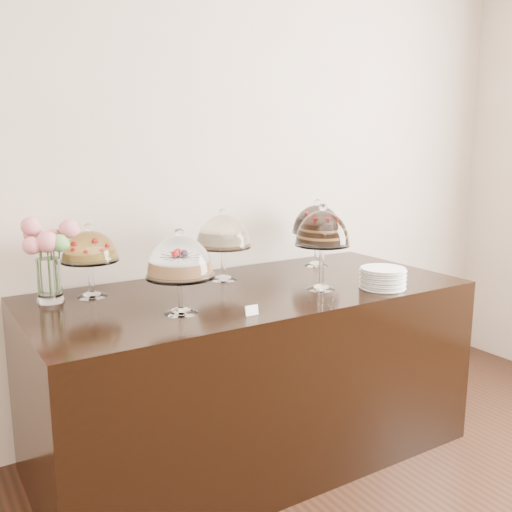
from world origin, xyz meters
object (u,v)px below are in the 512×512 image
plate_stack (383,278)px  flower_vase (48,251)px  display_counter (251,373)px  cake_stand_dark_choco (317,222)px  cake_stand_sugar_sponge (180,261)px  cake_stand_cheesecake (223,234)px  cake_stand_fruit_tart (90,250)px  cake_stand_choco_layer (322,232)px

plate_stack → flower_vase: bearing=156.7°
display_counter → cake_stand_dark_choco: (0.63, 0.28, 0.72)m
cake_stand_sugar_sponge → flower_vase: 0.65m
display_counter → cake_stand_cheesecake: 0.74m
cake_stand_fruit_tart → cake_stand_sugar_sponge: bearing=-61.9°
display_counter → flower_vase: bearing=161.8°
cake_stand_dark_choco → plate_stack: cake_stand_dark_choco is taller
cake_stand_sugar_sponge → cake_stand_dark_choco: size_ratio=0.94×
cake_stand_sugar_sponge → cake_stand_fruit_tart: cake_stand_sugar_sponge is taller
display_counter → cake_stand_fruit_tart: cake_stand_fruit_tart is taller
display_counter → cake_stand_choco_layer: size_ratio=5.07×
cake_stand_cheesecake → cake_stand_choco_layer: bearing=-53.8°
cake_stand_cheesecake → cake_stand_sugar_sponge: bearing=-135.8°
cake_stand_fruit_tart → plate_stack: bearing=-25.8°
display_counter → cake_stand_cheesecake: (-0.02, 0.25, 0.70)m
cake_stand_fruit_tart → display_counter: bearing=-21.8°
flower_vase → cake_stand_dark_choco: bearing=-0.9°
display_counter → cake_stand_choco_layer: bearing=-31.3°
cake_stand_choco_layer → cake_stand_dark_choco: size_ratio=1.09×
cake_stand_choco_layer → cake_stand_dark_choco: cake_stand_choco_layer is taller
cake_stand_cheesecake → plate_stack: bearing=-45.0°
display_counter → cake_stand_cheesecake: cake_stand_cheesecake is taller
display_counter → cake_stand_fruit_tart: (-0.72, 0.29, 0.68)m
display_counter → flower_vase: (-0.91, 0.30, 0.69)m
cake_stand_sugar_sponge → cake_stand_cheesecake: size_ratio=0.97×
cake_stand_sugar_sponge → cake_stand_dark_choco: cake_stand_dark_choco is taller
cake_stand_sugar_sponge → plate_stack: (1.05, -0.15, -0.18)m
flower_vase → cake_stand_choco_layer: bearing=-21.8°
cake_stand_cheesecake → display_counter: bearing=-86.1°
cake_stand_choco_layer → cake_stand_fruit_tart: bearing=155.2°
cake_stand_cheesecake → cake_stand_fruit_tart: 0.70m
display_counter → cake_stand_sugar_sponge: bearing=-158.4°
cake_stand_dark_choco → cake_stand_fruit_tart: (-1.35, 0.01, -0.04)m
cake_stand_dark_choco → flower_vase: 1.54m
cake_stand_cheesecake → flower_vase: 0.89m
cake_stand_sugar_sponge → cake_stand_choco_layer: 0.78m
flower_vase → cake_stand_cheesecake: bearing=-2.9°
cake_stand_cheesecake → cake_stand_dark_choco: 0.65m
cake_stand_cheesecake → cake_stand_fruit_tart: size_ratio=1.09×
cake_stand_cheesecake → plate_stack: (0.59, -0.59, -0.19)m
cake_stand_choco_layer → plate_stack: size_ratio=1.91×
display_counter → plate_stack: bearing=-30.5°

